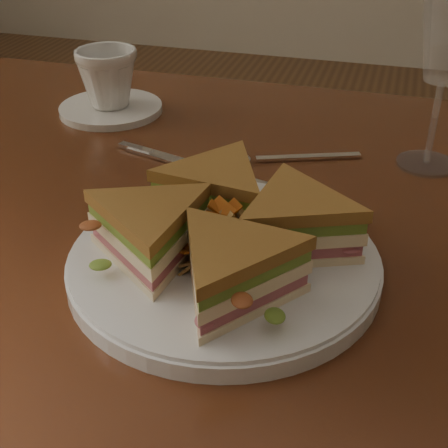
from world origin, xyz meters
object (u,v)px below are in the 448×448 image
at_px(table, 207,276).
at_px(saucer, 111,109).
at_px(sandwich_wedges, 224,229).
at_px(knife, 185,164).
at_px(coffee_cup, 108,78).
at_px(spoon, 250,158).
at_px(plate, 224,263).

relative_size(table, saucer, 8.16).
bearing_deg(sandwich_wedges, table, 115.12).
height_order(knife, coffee_cup, coffee_cup).
bearing_deg(saucer, spoon, -23.57).
bearing_deg(coffee_cup, spoon, -19.22).
height_order(sandwich_wedges, spoon, sandwich_wedges).
bearing_deg(saucer, coffee_cup, 0.00).
relative_size(sandwich_wedges, saucer, 1.95).
xyz_separation_m(plate, coffee_cup, (-0.27, 0.33, 0.04)).
relative_size(spoon, knife, 0.83).
height_order(knife, saucer, saucer).
bearing_deg(plate, spoon, 98.06).
distance_m(plate, knife, 0.22).
xyz_separation_m(spoon, saucer, (-0.23, 0.10, 0.00)).
bearing_deg(coffee_cup, saucer, 0.00).
bearing_deg(plate, sandwich_wedges, 90.00).
bearing_deg(table, spoon, 79.25).
bearing_deg(coffee_cup, sandwich_wedges, -46.67).
bearing_deg(coffee_cup, table, -40.93).
xyz_separation_m(table, spoon, (0.02, 0.11, 0.10)).
bearing_deg(sandwich_wedges, coffee_cup, 128.99).
distance_m(spoon, knife, 0.08).
xyz_separation_m(plate, saucer, (-0.27, 0.33, -0.00)).
height_order(sandwich_wedges, saucer, sandwich_wedges).
bearing_deg(knife, sandwich_wedges, -45.31).
xyz_separation_m(plate, sandwich_wedges, (0.00, 0.00, 0.04)).
distance_m(spoon, saucer, 0.25).
bearing_deg(plate, saucer, 128.99).
distance_m(table, saucer, 0.32).
height_order(sandwich_wedges, knife, sandwich_wedges).
bearing_deg(knife, plate, -45.31).
bearing_deg(sandwich_wedges, saucer, 128.99).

